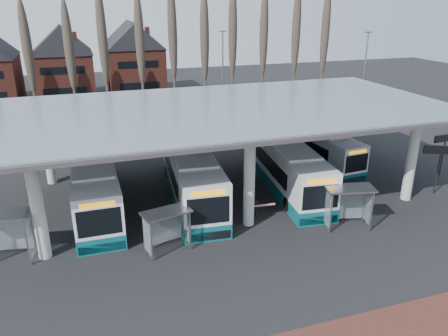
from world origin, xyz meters
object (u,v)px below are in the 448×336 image
object	(u,v)px
bus_0	(94,183)
bus_3	(315,145)
shelter_1	(166,221)
bus_2	(285,166)
shelter_0	(3,226)
shelter_2	(348,198)
bus_1	(190,173)

from	to	relation	value
bus_0	bus_3	xyz separation A→B (m)	(18.62, 3.24, -0.23)
bus_0	shelter_1	size ratio (longest dim) A/B	4.41
bus_2	shelter_0	world-z (taller)	bus_2
bus_3	bus_2	bearing A→B (deg)	-143.92
shelter_1	shelter_2	world-z (taller)	shelter_2
bus_2	shelter_0	distance (m)	19.16
bus_0	bus_2	distance (m)	13.78
shelter_1	shelter_2	bearing A→B (deg)	-16.57
bus_0	bus_2	size ratio (longest dim) A/B	0.99
bus_3	shelter_0	bearing A→B (deg)	-164.49
bus_3	bus_1	bearing A→B (deg)	-167.68
bus_1	shelter_0	distance (m)	12.50
shelter_0	shelter_2	size ratio (longest dim) A/B	1.02
bus_0	bus_3	bearing A→B (deg)	10.06
shelter_0	bus_0	bearing A→B (deg)	57.45
bus_2	shelter_1	bearing A→B (deg)	-142.81
bus_3	bus_0	bearing A→B (deg)	-174.78
bus_2	shelter_0	xyz separation A→B (m)	(-18.64, -4.44, 0.39)
shelter_0	shelter_2	bearing A→B (deg)	2.23
shelter_2	shelter_0	bearing A→B (deg)	-174.14
bus_2	shelter_1	distance (m)	11.98
bus_2	bus_1	bearing A→B (deg)	-178.04
bus_3	shelter_1	distance (m)	18.36
bus_1	bus_2	world-z (taller)	bus_1
bus_1	bus_3	xyz separation A→B (m)	(12.04, 3.68, -0.30)
bus_0	bus_1	size ratio (longest dim) A/B	0.95
bus_0	bus_1	bearing A→B (deg)	-3.60
shelter_0	shelter_2	world-z (taller)	shelter_0
bus_3	shelter_0	distance (m)	25.05
shelter_0	bus_3	bearing A→B (deg)	29.84
bus_2	shelter_2	bearing A→B (deg)	-76.90
shelter_0	shelter_2	distance (m)	19.66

